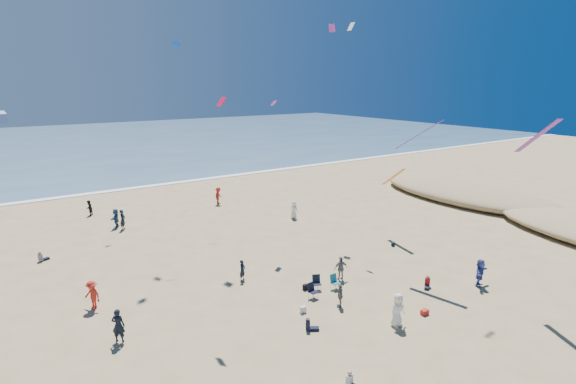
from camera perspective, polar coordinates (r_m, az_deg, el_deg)
ocean at (r=109.17m, az=-27.65°, el=5.26°), size 220.00×100.00×0.06m
surf_line at (r=60.41m, az=-21.77°, el=0.09°), size 220.00×1.20×0.08m
standing_flyers at (r=32.27m, az=-5.92°, el=-8.98°), size 33.26×45.64×1.95m
seated_group at (r=25.97m, az=2.34°, el=-16.12°), size 21.97×33.54×0.84m
chair_cluster at (r=29.88m, az=4.35°, el=-11.74°), size 2.64×1.53×1.00m
white_tote at (r=27.61m, az=1.92°, el=-14.69°), size 0.35×0.20×0.40m
black_backpack at (r=30.30m, az=2.20°, el=-11.97°), size 0.30×0.22×0.38m
cooler at (r=28.58m, az=16.96°, el=-14.39°), size 0.45×0.30×0.30m
navy_bag at (r=38.74m, az=13.20°, el=-6.47°), size 0.28×0.18×0.34m
kites_aloft at (r=33.42m, az=4.09°, el=16.79°), size 38.09×39.12×30.26m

